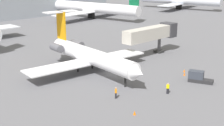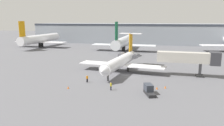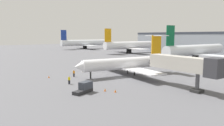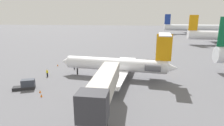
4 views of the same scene
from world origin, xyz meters
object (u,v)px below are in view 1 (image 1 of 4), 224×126
at_px(ground_crew_loader, 116,93).
at_px(traffic_cone_near, 184,74).
at_px(ground_crew_marshaller, 168,88).
at_px(traffic_cone_mid, 135,113).
at_px(jet_bridge, 154,33).
at_px(regional_jet, 89,55).
at_px(parked_airliner_east_end, 180,0).
at_px(traffic_cone_far, 184,71).
at_px(baggage_tug_lead, 198,77).
at_px(parked_airliner_east_mid, 92,8).

xyz_separation_m(ground_crew_loader, traffic_cone_near, (15.87, -1.66, -0.58)).
bearing_deg(traffic_cone_near, ground_crew_marshaller, -163.54).
bearing_deg(traffic_cone_mid, ground_crew_marshaller, 6.70).
bearing_deg(jet_bridge, traffic_cone_near, -122.16).
relative_size(regional_jet, ground_crew_marshaller, 15.86).
xyz_separation_m(ground_crew_loader, parked_airliner_east_end, (102.78, 54.09, 3.48)).
height_order(regional_jet, traffic_cone_far, regional_jet).
bearing_deg(ground_crew_marshaller, baggage_tug_lead, -5.17).
relative_size(regional_jet, traffic_cone_far, 48.73).
height_order(regional_jet, baggage_tug_lead, regional_jet).
xyz_separation_m(jet_bridge, ground_crew_marshaller, (-17.33, -15.64, -3.86)).
xyz_separation_m(ground_crew_marshaller, parked_airliner_east_end, (96.12, 58.47, 3.48)).
distance_m(parked_airliner_east_mid, parked_airliner_east_end, 51.45).
distance_m(baggage_tug_lead, parked_airliner_east_end, 106.40).
bearing_deg(parked_airliner_east_end, baggage_tug_lead, -146.19).
bearing_deg(parked_airliner_east_end, jet_bridge, -151.47).
bearing_deg(baggage_tug_lead, ground_crew_loader, 160.57).
bearing_deg(ground_crew_marshaller, parked_airliner_east_mid, 55.59).
bearing_deg(parked_airliner_east_mid, ground_crew_marshaller, -124.41).
bearing_deg(traffic_cone_mid, ground_crew_loader, 67.07).
distance_m(ground_crew_marshaller, parked_airliner_east_mid, 80.10).
height_order(baggage_tug_lead, traffic_cone_mid, baggage_tug_lead).
bearing_deg(traffic_cone_far, baggage_tug_lead, -125.05).
bearing_deg(parked_airliner_east_mid, baggage_tug_lead, -119.31).
bearing_deg(ground_crew_marshaller, ground_crew_loader, 146.66).
height_order(ground_crew_marshaller, traffic_cone_far, ground_crew_marshaller).
bearing_deg(parked_airliner_east_end, ground_crew_loader, -152.24).
height_order(ground_crew_loader, baggage_tug_lead, baggage_tug_lead).
distance_m(regional_jet, baggage_tug_lead, 19.40).
bearing_deg(regional_jet, ground_crew_marshaller, -86.78).
distance_m(jet_bridge, parked_airliner_east_mid, 57.60).
height_order(traffic_cone_mid, traffic_cone_far, same).
xyz_separation_m(ground_crew_marshaller, ground_crew_loader, (-6.66, 4.38, 0.00)).
height_order(regional_jet, jet_bridge, regional_jet).
relative_size(ground_crew_marshaller, traffic_cone_mid, 3.07).
xyz_separation_m(regional_jet, ground_crew_marshaller, (0.93, -16.50, -2.26)).
relative_size(baggage_tug_lead, parked_airliner_east_mid, 0.10).
bearing_deg(traffic_cone_mid, parked_airliner_east_mid, 51.07).
bearing_deg(parked_airliner_east_end, traffic_cone_near, -147.32).
relative_size(ground_crew_loader, traffic_cone_near, 3.07).
bearing_deg(traffic_cone_near, traffic_cone_mid, -168.27).
distance_m(baggage_tug_lead, traffic_cone_far, 5.50).
bearing_deg(jet_bridge, parked_airliner_east_end, 28.53).
distance_m(regional_jet, traffic_cone_far, 17.60).
bearing_deg(traffic_cone_near, regional_jet, 126.32).
bearing_deg(baggage_tug_lead, parked_airliner_east_mid, 60.69).
xyz_separation_m(traffic_cone_far, parked_airliner_east_mid, (34.33, 62.25, 3.91)).
xyz_separation_m(baggage_tug_lead, traffic_cone_far, (3.14, 4.48, -0.56)).
distance_m(baggage_tug_lead, parked_airliner_east_mid, 76.60).
bearing_deg(traffic_cone_near, parked_airliner_east_mid, 60.36).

